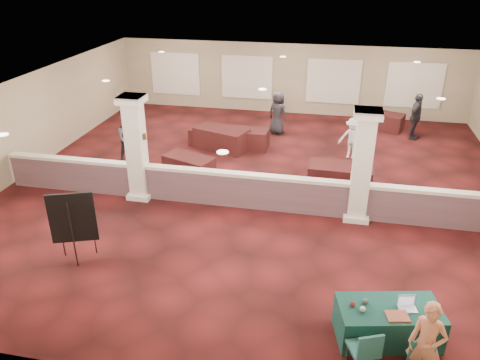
% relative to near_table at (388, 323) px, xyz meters
% --- Properties ---
extents(ground, '(16.00, 16.00, 0.00)m').
position_rel_near_table_xyz_m(ground, '(-3.50, 6.11, -0.37)').
color(ground, '#4B1213').
rests_on(ground, ground).
extents(wall_back, '(16.00, 0.04, 3.20)m').
position_rel_near_table_xyz_m(wall_back, '(-3.50, 14.11, 1.23)').
color(wall_back, gray).
rests_on(wall_back, ground).
extents(wall_front, '(16.00, 0.04, 3.20)m').
position_rel_near_table_xyz_m(wall_front, '(-3.50, -1.89, 1.23)').
color(wall_front, gray).
rests_on(wall_front, ground).
extents(wall_left, '(0.04, 16.00, 3.20)m').
position_rel_near_table_xyz_m(wall_left, '(-11.50, 6.11, 1.23)').
color(wall_left, gray).
rests_on(wall_left, ground).
extents(ceiling, '(16.00, 16.00, 0.02)m').
position_rel_near_table_xyz_m(ceiling, '(-3.50, 6.11, 2.83)').
color(ceiling, silver).
rests_on(ceiling, wall_back).
extents(partition_wall, '(15.60, 0.28, 1.10)m').
position_rel_near_table_xyz_m(partition_wall, '(-3.50, 4.61, 0.20)').
color(partition_wall, brown).
rests_on(partition_wall, ground).
extents(column_left, '(0.72, 0.72, 3.20)m').
position_rel_near_table_xyz_m(column_left, '(-7.00, 4.61, 1.27)').
color(column_left, white).
rests_on(column_left, ground).
extents(column_right, '(0.72, 0.72, 3.20)m').
position_rel_near_table_xyz_m(column_right, '(-0.50, 4.61, 1.27)').
color(column_right, white).
rests_on(column_right, ground).
extents(sconce_left, '(0.12, 0.12, 0.18)m').
position_rel_near_table_xyz_m(sconce_left, '(-7.28, 4.61, 1.63)').
color(sconce_left, brown).
rests_on(sconce_left, column_left).
extents(sconce_right, '(0.12, 0.12, 0.18)m').
position_rel_near_table_xyz_m(sconce_right, '(-6.72, 4.61, 1.63)').
color(sconce_right, brown).
rests_on(sconce_right, column_left).
extents(near_table, '(2.09, 1.36, 0.74)m').
position_rel_near_table_xyz_m(near_table, '(0.00, 0.00, 0.00)').
color(near_table, '#0F372F').
rests_on(near_table, ground).
extents(conf_chair_main, '(0.53, 0.53, 0.86)m').
position_rel_near_table_xyz_m(conf_chair_main, '(0.48, -0.86, 0.14)').
color(conf_chair_main, '#22635E').
rests_on(conf_chair_main, ground).
extents(conf_chair_side, '(0.63, 0.63, 0.97)m').
position_rel_near_table_xyz_m(conf_chair_side, '(-0.47, -0.97, 0.20)').
color(conf_chair_side, '#22635E').
rests_on(conf_chair_side, ground).
extents(easel_board, '(1.03, 0.65, 1.83)m').
position_rel_near_table_xyz_m(easel_board, '(-7.19, 1.17, 0.79)').
color(easel_board, black).
rests_on(easel_board, ground).
extents(woman, '(0.70, 0.57, 1.67)m').
position_rel_near_table_xyz_m(woman, '(0.50, -0.94, 0.46)').
color(woman, '#FF8E6E').
rests_on(woman, ground).
extents(far_table_front_left, '(1.87, 1.39, 0.68)m').
position_rel_near_table_xyz_m(far_table_front_left, '(-6.00, 6.41, -0.03)').
color(far_table_front_left, black).
rests_on(far_table_front_left, ground).
extents(far_table_front_center, '(2.23, 1.60, 0.82)m').
position_rel_near_table_xyz_m(far_table_front_center, '(-5.50, 9.00, 0.04)').
color(far_table_front_center, black).
rests_on(far_table_front_center, ground).
extents(far_table_front_right, '(2.02, 1.07, 0.81)m').
position_rel_near_table_xyz_m(far_table_front_right, '(-1.00, 6.41, 0.03)').
color(far_table_front_right, black).
rests_on(far_table_front_right, ground).
extents(far_table_back_left, '(1.67, 0.92, 0.66)m').
position_rel_near_table_xyz_m(far_table_back_left, '(-6.00, 9.31, -0.04)').
color(far_table_back_left, black).
rests_on(far_table_back_left, ground).
extents(far_table_back_center, '(1.84, 0.95, 0.74)m').
position_rel_near_table_xyz_m(far_table_back_center, '(-4.66, 9.31, -0.00)').
color(far_table_back_center, black).
rests_on(far_table_back_center, ground).
extents(far_table_back_right, '(1.93, 1.40, 0.70)m').
position_rel_near_table_xyz_m(far_table_back_right, '(0.70, 12.61, -0.02)').
color(far_table_back_right, black).
rests_on(far_table_back_right, ground).
extents(attendee_a, '(0.99, 0.89, 1.80)m').
position_rel_near_table_xyz_m(attendee_a, '(-8.41, 7.06, 0.53)').
color(attendee_a, black).
rests_on(attendee_a, ground).
extents(attendee_b, '(1.04, 0.63, 1.52)m').
position_rel_near_table_xyz_m(attendee_b, '(-0.62, 9.11, 0.39)').
color(attendee_b, silver).
rests_on(attendee_b, ground).
extents(attendee_c, '(0.93, 1.21, 1.86)m').
position_rel_near_table_xyz_m(attendee_c, '(1.87, 11.63, 0.56)').
color(attendee_c, black).
rests_on(attendee_c, ground).
extents(attendee_d, '(1.00, 0.83, 1.78)m').
position_rel_near_table_xyz_m(attendee_d, '(-3.63, 11.15, 0.52)').
color(attendee_d, black).
rests_on(attendee_d, ground).
extents(laptop_base, '(0.38, 0.30, 0.02)m').
position_rel_near_table_xyz_m(laptop_base, '(0.31, 0.02, 0.38)').
color(laptop_base, silver).
rests_on(laptop_base, near_table).
extents(laptop_screen, '(0.33, 0.08, 0.22)m').
position_rel_near_table_xyz_m(laptop_screen, '(0.28, 0.13, 0.50)').
color(laptop_screen, silver).
rests_on(laptop_screen, near_table).
extents(screen_glow, '(0.30, 0.07, 0.19)m').
position_rel_near_table_xyz_m(screen_glow, '(0.28, 0.12, 0.49)').
color(screen_glow, silver).
rests_on(screen_glow, near_table).
extents(knitting, '(0.46, 0.38, 0.03)m').
position_rel_near_table_xyz_m(knitting, '(0.10, -0.24, 0.39)').
color(knitting, '#CB4C20').
rests_on(knitting, near_table).
extents(yarn_cream, '(0.11, 0.11, 0.11)m').
position_rel_near_table_xyz_m(yarn_cream, '(-0.52, -0.22, 0.43)').
color(yarn_cream, beige).
rests_on(yarn_cream, near_table).
extents(yarn_red, '(0.10, 0.10, 0.10)m').
position_rel_near_table_xyz_m(yarn_red, '(-0.71, -0.10, 0.42)').
color(yarn_red, maroon).
rests_on(yarn_red, near_table).
extents(yarn_grey, '(0.11, 0.11, 0.11)m').
position_rel_near_table_xyz_m(yarn_grey, '(-0.47, 0.02, 0.42)').
color(yarn_grey, '#4D4D52').
rests_on(yarn_grey, near_table).
extents(scissors, '(0.13, 0.06, 0.01)m').
position_rel_near_table_xyz_m(scissors, '(0.71, -0.14, 0.38)').
color(scissors, red).
rests_on(scissors, near_table).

